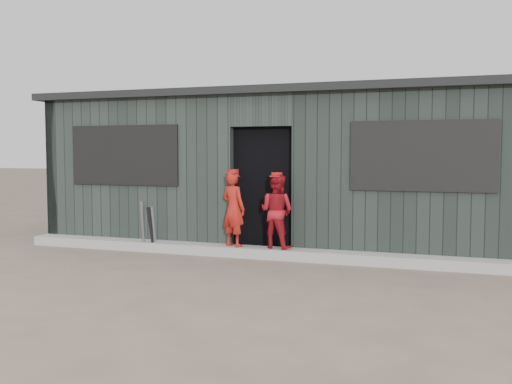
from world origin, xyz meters
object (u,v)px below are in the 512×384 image
at_px(player_grey_back, 305,219).
at_px(player_red_right, 277,211).
at_px(bat_right, 151,230).
at_px(dugout, 287,170).
at_px(bat_left, 154,229).
at_px(player_red_left, 233,209).
at_px(bat_mid, 143,226).

bearing_deg(player_grey_back, player_red_right, 42.62).
height_order(bat_right, dugout, dugout).
height_order(bat_left, dugout, dugout).
xyz_separation_m(bat_left, bat_right, (-0.02, -0.06, -0.00)).
distance_m(player_red_left, dugout, 1.83).
relative_size(bat_left, dugout, 0.09).
bearing_deg(player_red_right, bat_left, 17.80).
xyz_separation_m(bat_left, dugout, (1.72, 1.78, 0.92)).
bearing_deg(bat_right, bat_left, 72.57).
bearing_deg(player_red_left, bat_right, 27.77).
bearing_deg(dugout, bat_right, -133.34).
bearing_deg(bat_right, dugout, 46.66).
xyz_separation_m(bat_mid, dugout, (1.89, 1.82, 0.87)).
distance_m(bat_mid, player_grey_back, 2.60).
height_order(bat_mid, bat_right, bat_mid).
bearing_deg(bat_left, dugout, 46.07).
xyz_separation_m(bat_right, player_grey_back, (2.35, 0.73, 0.18)).
height_order(player_red_left, player_grey_back, player_red_left).
relative_size(bat_left, bat_right, 1.01).
bearing_deg(bat_left, bat_right, -107.43).
distance_m(bat_right, player_red_right, 2.08).
distance_m(bat_mid, bat_right, 0.16).
distance_m(bat_left, bat_right, 0.06).
relative_size(bat_left, player_red_left, 0.64).
height_order(bat_left, bat_right, bat_left).
bearing_deg(dugout, bat_mid, -135.99).
bearing_deg(dugout, player_red_right, -79.41).
height_order(player_red_right, player_grey_back, player_red_right).
xyz_separation_m(bat_left, player_red_right, (2.02, 0.15, 0.34)).
bearing_deg(player_red_right, player_red_left, 19.54).
relative_size(bat_right, player_grey_back, 0.67).
xyz_separation_m(bat_right, player_red_left, (1.36, 0.13, 0.37)).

